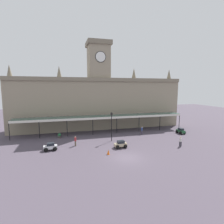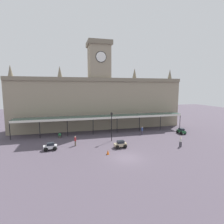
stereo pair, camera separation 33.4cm
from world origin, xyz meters
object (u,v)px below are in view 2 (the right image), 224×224
object	(u,v)px
pedestrian_beside_cars	(181,141)
traffic_cone	(108,152)
car_white_sedan	(50,147)
pedestrian_near_entrance	(142,130)
victorian_lamppost	(112,123)
car_green_sedan	(181,131)
car_beige_sedan	(120,145)
planter_near_kerb	(60,135)
pedestrian_crossing_forecourt	(75,141)

from	to	relation	value
pedestrian_beside_cars	traffic_cone	xyz separation A→B (m)	(-12.50, -0.35, -0.55)
car_white_sedan	traffic_cone	xyz separation A→B (m)	(8.30, -4.12, -0.14)
pedestrian_near_entrance	traffic_cone	distance (m)	13.46
car_white_sedan	victorian_lamppost	size ratio (longest dim) A/B	0.39
pedestrian_near_entrance	victorian_lamppost	size ratio (longest dim) A/B	0.31
pedestrian_near_entrance	victorian_lamppost	world-z (taller)	victorian_lamppost
car_green_sedan	car_beige_sedan	bearing A→B (deg)	-160.62
car_white_sedan	planter_near_kerb	bearing A→B (deg)	79.58
pedestrian_beside_cars	traffic_cone	size ratio (longest dim) A/B	2.33
victorian_lamppost	planter_near_kerb	size ratio (longest dim) A/B	5.60
car_green_sedan	planter_near_kerb	size ratio (longest dim) A/B	2.15
pedestrian_near_entrance	pedestrian_crossing_forecourt	bearing A→B (deg)	-163.80
car_white_sedan	pedestrian_crossing_forecourt	distance (m)	4.11
car_green_sedan	victorian_lamppost	size ratio (longest dim) A/B	0.38
car_green_sedan	car_white_sedan	size ratio (longest dim) A/B	0.97
car_green_sedan	traffic_cone	distance (m)	19.57
car_white_sedan	planter_near_kerb	distance (m)	6.95
car_white_sedan	pedestrian_beside_cars	size ratio (longest dim) A/B	1.27
car_beige_sedan	car_white_sedan	bearing A→B (deg)	170.76
car_green_sedan	car_white_sedan	distance (m)	26.52
car_green_sedan	pedestrian_near_entrance	size ratio (longest dim) A/B	1.23
car_white_sedan	pedestrian_beside_cars	bearing A→B (deg)	-10.27
car_beige_sedan	car_white_sedan	world-z (taller)	same
traffic_cone	planter_near_kerb	distance (m)	13.03
pedestrian_crossing_forecourt	pedestrian_beside_cars	world-z (taller)	same
planter_near_kerb	traffic_cone	bearing A→B (deg)	-57.29
car_green_sedan	pedestrian_crossing_forecourt	bearing A→B (deg)	-173.74
pedestrian_beside_cars	planter_near_kerb	xyz separation A→B (m)	(-19.54, 10.60, -0.42)
pedestrian_crossing_forecourt	victorian_lamppost	distance (m)	7.12
pedestrian_crossing_forecourt	victorian_lamppost	bearing A→B (deg)	9.71
car_green_sedan	planter_near_kerb	distance (m)	25.23
car_green_sedan	pedestrian_beside_cars	size ratio (longest dim) A/B	1.23
pedestrian_near_entrance	planter_near_kerb	distance (m)	16.79
victorian_lamppost	planter_near_kerb	xyz separation A→B (m)	(-9.28, 4.55, -2.82)
car_green_sedan	car_beige_sedan	size ratio (longest dim) A/B	0.99
victorian_lamppost	pedestrian_crossing_forecourt	bearing A→B (deg)	-170.29
pedestrian_near_entrance	pedestrian_crossing_forecourt	xyz separation A→B (m)	(-14.04, -4.08, 0.00)
car_green_sedan	pedestrian_crossing_forecourt	world-z (taller)	pedestrian_crossing_forecourt
car_green_sedan	car_beige_sedan	xyz separation A→B (m)	(-15.33, -5.39, 0.00)
pedestrian_crossing_forecourt	victorian_lamppost	xyz separation A→B (m)	(6.61, 1.13, 2.40)
car_beige_sedan	pedestrian_beside_cars	size ratio (longest dim) A/B	1.25
car_beige_sedan	pedestrian_beside_cars	bearing A→B (deg)	-11.40
pedestrian_near_entrance	planter_near_kerb	bearing A→B (deg)	174.51
car_green_sedan	victorian_lamppost	world-z (taller)	victorian_lamppost
car_white_sedan	pedestrian_crossing_forecourt	size ratio (longest dim) A/B	1.27
traffic_cone	planter_near_kerb	xyz separation A→B (m)	(-7.04, 10.96, 0.13)
traffic_cone	car_beige_sedan	bearing A→B (deg)	41.40
pedestrian_beside_cars	car_beige_sedan	bearing A→B (deg)	168.60
car_green_sedan	pedestrian_near_entrance	distance (m)	8.48
car_green_sedan	pedestrian_beside_cars	world-z (taller)	pedestrian_beside_cars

